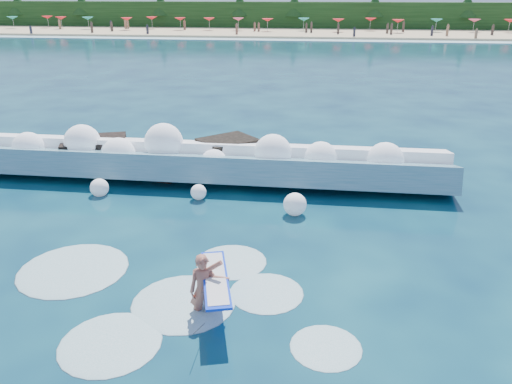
% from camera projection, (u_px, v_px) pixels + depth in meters
% --- Properties ---
extents(ground, '(200.00, 200.00, 0.00)m').
position_uv_depth(ground, '(195.00, 254.00, 14.36)').
color(ground, '#07243D').
rests_on(ground, ground).
extents(beach, '(140.00, 20.00, 0.40)m').
position_uv_depth(beach, '(304.00, 33.00, 85.95)').
color(beach, tan).
rests_on(beach, ground).
extents(wet_band, '(140.00, 5.00, 0.08)m').
position_uv_depth(wet_band, '(301.00, 40.00, 75.90)').
color(wet_band, silver).
rests_on(wet_band, ground).
extents(treeline, '(140.00, 4.00, 5.00)m').
position_uv_depth(treeline, '(307.00, 16.00, 94.27)').
color(treeline, black).
rests_on(treeline, ground).
extents(breaking_wave, '(19.77, 3.01, 1.70)m').
position_uv_depth(breaking_wave, '(197.00, 163.00, 20.08)').
color(breaking_wave, teal).
rests_on(breaking_wave, ground).
extents(rock_cluster, '(8.65, 3.53, 1.52)m').
position_uv_depth(rock_cluster, '(155.00, 158.00, 21.07)').
color(rock_cluster, black).
rests_on(rock_cluster, ground).
extents(surfer_with_board, '(1.24, 2.97, 1.80)m').
position_uv_depth(surfer_with_board, '(206.00, 288.00, 11.53)').
color(surfer_with_board, '#A05B4B').
rests_on(surfer_with_board, ground).
extents(wave_spray, '(15.74, 4.56, 2.18)m').
position_uv_depth(wave_spray, '(197.00, 153.00, 19.74)').
color(wave_spray, white).
rests_on(wave_spray, ground).
extents(surf_foam, '(9.07, 5.88, 0.15)m').
position_uv_depth(surf_foam, '(151.00, 291.00, 12.57)').
color(surf_foam, silver).
rests_on(surf_foam, ground).
extents(beach_umbrellas, '(111.46, 6.34, 0.50)m').
position_uv_depth(beach_umbrellas, '(306.00, 20.00, 87.03)').
color(beach_umbrellas, '#15847D').
rests_on(beach_umbrellas, ground).
extents(beachgoers, '(96.81, 13.33, 1.92)m').
position_uv_depth(beachgoers, '(319.00, 29.00, 82.49)').
color(beachgoers, '#3F332D').
rests_on(beachgoers, ground).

